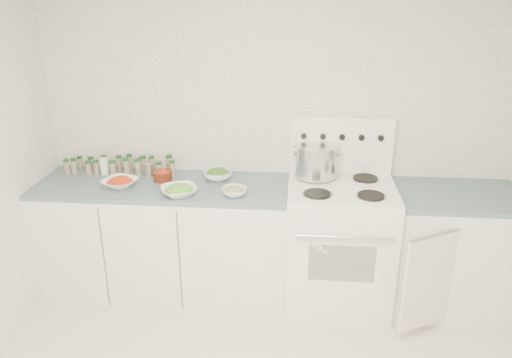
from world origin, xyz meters
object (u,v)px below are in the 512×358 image
Objects in this scene: stove at (338,240)px; bowl_tomato at (120,182)px; stock_pot at (316,159)px; bowl_snowpea at (179,190)px.

stove is 1.65m from bowl_tomato.
bowl_snowpea is at bearing -160.04° from stock_pot.
bowl_snowpea is (-0.95, -0.34, -0.14)m from stock_pot.
stove reaches higher than bowl_snowpea.
bowl_snowpea is at bearing -13.57° from bowl_tomato.
stove is 1.23m from bowl_snowpea.
stove is at bearing 9.26° from bowl_snowpea.
bowl_tomato is (-1.41, -0.23, -0.14)m from stock_pot.
stock_pot is (-0.19, 0.16, 0.58)m from stove.
stove is 4.21× the size of bowl_snowpea.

